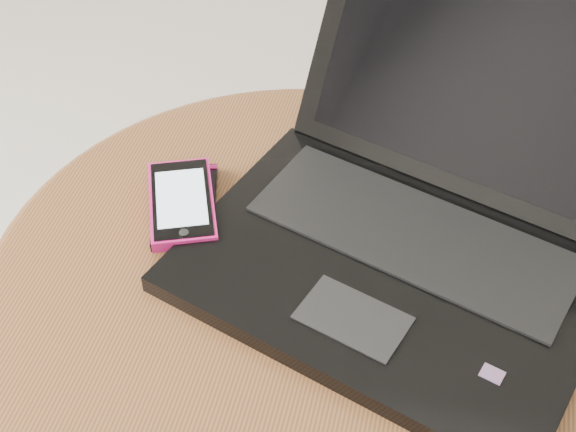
# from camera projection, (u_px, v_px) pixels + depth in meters

# --- Properties ---
(table) EXTENTS (0.67, 0.67, 0.53)m
(table) POSITION_uv_depth(u_px,v_px,m) (303.00, 344.00, 0.90)
(table) COLOR brown
(table) RESTS_ON ground
(laptop) EXTENTS (0.50, 0.50, 0.24)m
(laptop) POSITION_uv_depth(u_px,v_px,m) (417.00, 218.00, 0.82)
(laptop) COLOR black
(laptop) RESTS_ON table
(phone_black) EXTENTS (0.10, 0.14, 0.01)m
(phone_black) POSITION_uv_depth(u_px,v_px,m) (186.00, 206.00, 0.89)
(phone_black) COLOR black
(phone_black) RESTS_ON table
(phone_pink) EXTENTS (0.11, 0.14, 0.02)m
(phone_pink) POSITION_uv_depth(u_px,v_px,m) (182.00, 203.00, 0.87)
(phone_pink) COLOR #D41A6F
(phone_pink) RESTS_ON phone_black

